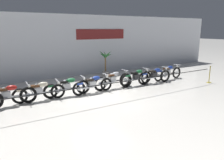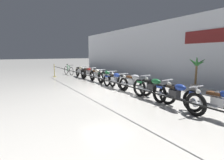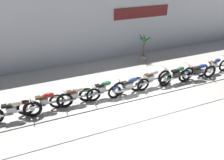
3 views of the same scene
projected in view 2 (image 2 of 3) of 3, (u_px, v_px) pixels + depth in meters
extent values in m
plane|color=silver|center=(107.00, 90.00, 9.35)|extent=(120.00, 120.00, 0.00)
cube|color=silver|center=(174.00, 51.00, 11.63)|extent=(28.00, 0.25, 4.20)
cube|color=maroon|center=(218.00, 35.00, 9.03)|extent=(3.88, 0.04, 0.70)
torus|color=black|center=(83.00, 74.00, 13.46)|extent=(0.80, 0.19, 0.80)
torus|color=black|center=(78.00, 72.00, 14.78)|extent=(0.80, 0.19, 0.80)
cylinder|color=silver|center=(83.00, 74.00, 13.46)|extent=(0.19, 0.09, 0.18)
cylinder|color=silver|center=(78.00, 72.00, 14.78)|extent=(0.19, 0.09, 0.18)
cylinder|color=silver|center=(83.00, 70.00, 13.34)|extent=(0.31, 0.08, 0.59)
cube|color=silver|center=(80.00, 71.00, 14.14)|extent=(0.37, 0.24, 0.26)
cylinder|color=silver|center=(80.00, 68.00, 14.08)|extent=(0.19, 0.12, 0.24)
cylinder|color=silver|center=(80.00, 68.00, 14.15)|extent=(0.19, 0.12, 0.24)
cylinder|color=silver|center=(77.00, 72.00, 14.36)|extent=(0.70, 0.12, 0.07)
cube|color=#ADAFB5|center=(80.00, 72.00, 14.12)|extent=(1.20, 0.14, 0.06)
ellipsoid|color=beige|center=(81.00, 68.00, 13.90)|extent=(0.47, 0.25, 0.22)
cube|color=black|center=(79.00, 68.00, 14.22)|extent=(0.41, 0.23, 0.09)
cube|color=beige|center=(78.00, 69.00, 14.70)|extent=(0.33, 0.18, 0.08)
cylinder|color=silver|center=(83.00, 66.00, 13.40)|extent=(0.08, 0.62, 0.04)
sphere|color=silver|center=(83.00, 68.00, 13.35)|extent=(0.14, 0.14, 0.14)
torus|color=black|center=(92.00, 76.00, 12.36)|extent=(0.76, 0.17, 0.76)
torus|color=black|center=(85.00, 73.00, 13.82)|extent=(0.76, 0.17, 0.76)
cylinder|color=silver|center=(92.00, 76.00, 12.36)|extent=(0.18, 0.09, 0.18)
cylinder|color=silver|center=(85.00, 73.00, 13.82)|extent=(0.18, 0.09, 0.18)
cylinder|color=silver|center=(93.00, 72.00, 12.24)|extent=(0.31, 0.07, 0.59)
cube|color=silver|center=(88.00, 72.00, 13.11)|extent=(0.37, 0.24, 0.26)
cylinder|color=silver|center=(88.00, 70.00, 13.04)|extent=(0.18, 0.12, 0.24)
cylinder|color=silver|center=(88.00, 70.00, 13.11)|extent=(0.18, 0.12, 0.24)
cylinder|color=silver|center=(85.00, 74.00, 13.33)|extent=(0.70, 0.11, 0.07)
cube|color=#ADAFB5|center=(88.00, 74.00, 13.09)|extent=(1.33, 0.13, 0.06)
ellipsoid|color=#B21E19|center=(89.00, 69.00, 12.87)|extent=(0.47, 0.24, 0.22)
cube|color=#4C2D19|center=(87.00, 69.00, 13.19)|extent=(0.41, 0.22, 0.09)
cube|color=#B21E19|center=(85.00, 70.00, 13.73)|extent=(0.33, 0.18, 0.08)
cylinder|color=silver|center=(92.00, 68.00, 12.30)|extent=(0.07, 0.62, 0.04)
sphere|color=silver|center=(93.00, 70.00, 12.25)|extent=(0.14, 0.14, 0.14)
torus|color=black|center=(101.00, 78.00, 11.23)|extent=(0.71, 0.15, 0.70)
torus|color=black|center=(92.00, 75.00, 12.71)|extent=(0.71, 0.15, 0.70)
cylinder|color=silver|center=(101.00, 78.00, 11.23)|extent=(0.17, 0.09, 0.17)
cylinder|color=silver|center=(92.00, 75.00, 12.71)|extent=(0.17, 0.09, 0.17)
cylinder|color=silver|center=(102.00, 74.00, 11.11)|extent=(0.31, 0.07, 0.59)
cube|color=silver|center=(96.00, 74.00, 11.99)|extent=(0.37, 0.24, 0.26)
cylinder|color=silver|center=(96.00, 72.00, 11.92)|extent=(0.19, 0.12, 0.24)
cylinder|color=silver|center=(96.00, 71.00, 11.99)|extent=(0.19, 0.12, 0.24)
cylinder|color=silver|center=(92.00, 76.00, 12.21)|extent=(0.70, 0.11, 0.07)
cube|color=#ADAFB5|center=(96.00, 76.00, 11.97)|extent=(1.34, 0.14, 0.06)
ellipsoid|color=beige|center=(97.00, 71.00, 11.75)|extent=(0.47, 0.25, 0.22)
cube|color=#4C2D19|center=(95.00, 71.00, 12.07)|extent=(0.41, 0.22, 0.09)
cube|color=beige|center=(92.00, 72.00, 12.62)|extent=(0.33, 0.18, 0.08)
cylinder|color=silver|center=(101.00, 70.00, 11.17)|extent=(0.07, 0.62, 0.04)
sphere|color=silver|center=(101.00, 72.00, 11.12)|extent=(0.14, 0.14, 0.14)
torus|color=black|center=(112.00, 81.00, 10.12)|extent=(0.73, 0.15, 0.72)
torus|color=black|center=(100.00, 77.00, 11.55)|extent=(0.73, 0.15, 0.72)
cylinder|color=silver|center=(112.00, 81.00, 10.12)|extent=(0.17, 0.09, 0.17)
cylinder|color=silver|center=(100.00, 77.00, 11.55)|extent=(0.17, 0.09, 0.17)
cylinder|color=silver|center=(113.00, 76.00, 10.00)|extent=(0.31, 0.07, 0.59)
cube|color=silver|center=(106.00, 76.00, 10.86)|extent=(0.37, 0.23, 0.26)
cylinder|color=silver|center=(106.00, 73.00, 10.79)|extent=(0.18, 0.12, 0.24)
cylinder|color=silver|center=(105.00, 73.00, 10.86)|extent=(0.18, 0.12, 0.24)
cylinder|color=silver|center=(102.00, 78.00, 11.07)|extent=(0.70, 0.10, 0.07)
cube|color=#47474C|center=(106.00, 79.00, 10.83)|extent=(1.32, 0.11, 0.06)
ellipsoid|color=#1E6B38|center=(107.00, 73.00, 10.62)|extent=(0.47, 0.24, 0.22)
cube|color=black|center=(105.00, 73.00, 10.94)|extent=(0.41, 0.22, 0.09)
cube|color=#1E6B38|center=(101.00, 74.00, 11.47)|extent=(0.33, 0.17, 0.08)
cylinder|color=silver|center=(112.00, 71.00, 10.06)|extent=(0.06, 0.62, 0.04)
sphere|color=silver|center=(113.00, 74.00, 10.01)|extent=(0.14, 0.14, 0.14)
torus|color=black|center=(124.00, 84.00, 8.98)|extent=(0.71, 0.15, 0.70)
torus|color=black|center=(107.00, 80.00, 10.30)|extent=(0.71, 0.15, 0.70)
cylinder|color=silver|center=(124.00, 84.00, 8.98)|extent=(0.17, 0.09, 0.17)
cylinder|color=silver|center=(107.00, 80.00, 10.30)|extent=(0.17, 0.09, 0.17)
cylinder|color=silver|center=(125.00, 79.00, 8.87)|extent=(0.31, 0.07, 0.59)
cube|color=silver|center=(114.00, 79.00, 9.66)|extent=(0.37, 0.24, 0.26)
cylinder|color=silver|center=(115.00, 76.00, 9.59)|extent=(0.19, 0.12, 0.24)
cylinder|color=silver|center=(114.00, 76.00, 9.66)|extent=(0.19, 0.12, 0.24)
cylinder|color=silver|center=(109.00, 81.00, 9.84)|extent=(0.70, 0.11, 0.07)
cube|color=#ADAFB5|center=(115.00, 82.00, 9.64)|extent=(1.29, 0.14, 0.06)
ellipsoid|color=navy|center=(117.00, 75.00, 9.43)|extent=(0.47, 0.25, 0.22)
cube|color=black|center=(113.00, 75.00, 9.73)|extent=(0.41, 0.22, 0.09)
cube|color=navy|center=(107.00, 76.00, 10.22)|extent=(0.33, 0.18, 0.08)
cylinder|color=silver|center=(124.00, 74.00, 8.92)|extent=(0.07, 0.62, 0.04)
sphere|color=silver|center=(125.00, 77.00, 8.87)|extent=(0.14, 0.14, 0.14)
torus|color=black|center=(145.00, 88.00, 7.91)|extent=(0.80, 0.19, 0.79)
torus|color=black|center=(122.00, 83.00, 9.28)|extent=(0.80, 0.19, 0.79)
cylinder|color=silver|center=(145.00, 88.00, 7.91)|extent=(0.19, 0.10, 0.19)
cylinder|color=silver|center=(122.00, 83.00, 9.28)|extent=(0.19, 0.10, 0.19)
cylinder|color=silver|center=(147.00, 82.00, 7.80)|extent=(0.31, 0.08, 0.59)
cube|color=silver|center=(132.00, 82.00, 8.61)|extent=(0.38, 0.25, 0.26)
cylinder|color=silver|center=(133.00, 78.00, 8.55)|extent=(0.19, 0.12, 0.24)
cylinder|color=silver|center=(132.00, 78.00, 8.62)|extent=(0.19, 0.12, 0.24)
cylinder|color=silver|center=(126.00, 84.00, 8.80)|extent=(0.70, 0.13, 0.07)
cube|color=#47474C|center=(133.00, 85.00, 8.59)|extent=(1.36, 0.17, 0.06)
ellipsoid|color=#B7BABF|center=(135.00, 77.00, 8.39)|extent=(0.48, 0.26, 0.22)
cube|color=#4C2D19|center=(130.00, 77.00, 8.68)|extent=(0.42, 0.23, 0.09)
cube|color=#B7BABF|center=(123.00, 77.00, 9.20)|extent=(0.33, 0.19, 0.08)
cylinder|color=silver|center=(145.00, 76.00, 7.85)|extent=(0.09, 0.62, 0.04)
sphere|color=silver|center=(147.00, 79.00, 7.81)|extent=(0.14, 0.14, 0.14)
torus|color=black|center=(167.00, 94.00, 6.63)|extent=(0.79, 0.17, 0.78)
torus|color=black|center=(139.00, 88.00, 7.86)|extent=(0.79, 0.17, 0.78)
cylinder|color=silver|center=(167.00, 94.00, 6.63)|extent=(0.19, 0.09, 0.19)
cylinder|color=silver|center=(139.00, 88.00, 7.86)|extent=(0.19, 0.09, 0.19)
cylinder|color=silver|center=(170.00, 87.00, 6.51)|extent=(0.31, 0.08, 0.59)
cube|color=#2D2D30|center=(151.00, 87.00, 7.26)|extent=(0.37, 0.24, 0.26)
cylinder|color=#2D2D30|center=(152.00, 82.00, 7.19)|extent=(0.19, 0.12, 0.24)
cylinder|color=#2D2D30|center=(151.00, 82.00, 7.26)|extent=(0.19, 0.12, 0.24)
cylinder|color=silver|center=(144.00, 89.00, 7.44)|extent=(0.70, 0.12, 0.07)
cube|color=#47474C|center=(152.00, 90.00, 7.24)|extent=(1.21, 0.14, 0.06)
ellipsoid|color=#1E6B38|center=(156.00, 81.00, 7.03)|extent=(0.47, 0.25, 0.22)
cube|color=black|center=(149.00, 81.00, 7.33)|extent=(0.41, 0.23, 0.09)
cube|color=#1E6B38|center=(140.00, 82.00, 7.77)|extent=(0.33, 0.18, 0.08)
cylinder|color=silver|center=(168.00, 80.00, 6.56)|extent=(0.08, 0.62, 0.04)
sphere|color=silver|center=(169.00, 84.00, 6.52)|extent=(0.14, 0.14, 0.14)
torus|color=black|center=(196.00, 104.00, 5.38)|extent=(0.76, 0.18, 0.75)
torus|color=black|center=(159.00, 94.00, 6.81)|extent=(0.76, 0.18, 0.75)
cylinder|color=silver|center=(196.00, 104.00, 5.38)|extent=(0.18, 0.09, 0.18)
cylinder|color=silver|center=(159.00, 94.00, 6.81)|extent=(0.18, 0.09, 0.18)
cylinder|color=silver|center=(199.00, 96.00, 5.26)|extent=(0.31, 0.08, 0.59)
cube|color=#2D2D30|center=(174.00, 94.00, 6.12)|extent=(0.38, 0.25, 0.26)
cylinder|color=#2D2D30|center=(176.00, 88.00, 6.05)|extent=(0.19, 0.12, 0.24)
cylinder|color=#2D2D30|center=(174.00, 88.00, 6.12)|extent=(0.19, 0.12, 0.24)
cylinder|color=silver|center=(165.00, 96.00, 6.34)|extent=(0.70, 0.12, 0.07)
cube|color=black|center=(175.00, 98.00, 6.09)|extent=(1.30, 0.16, 0.06)
ellipsoid|color=navy|center=(180.00, 87.00, 5.87)|extent=(0.48, 0.25, 0.22)
cube|color=black|center=(172.00, 87.00, 6.20)|extent=(0.41, 0.23, 0.09)
cube|color=navy|center=(161.00, 87.00, 6.73)|extent=(0.33, 0.18, 0.08)
cylinder|color=silver|center=(196.00, 87.00, 5.31)|extent=(0.08, 0.62, 0.04)
sphere|color=silver|center=(198.00, 92.00, 5.26)|extent=(0.14, 0.14, 0.14)
torus|color=black|center=(193.00, 101.00, 5.75)|extent=(0.76, 0.14, 0.75)
cylinder|color=silver|center=(193.00, 101.00, 5.75)|extent=(0.18, 0.09, 0.18)
cube|color=silver|center=(218.00, 102.00, 5.08)|extent=(0.37, 0.24, 0.26)
cylinder|color=silver|center=(221.00, 95.00, 5.01)|extent=(0.18, 0.12, 0.24)
cylinder|color=silver|center=(218.00, 95.00, 5.08)|extent=(0.18, 0.12, 0.24)
cylinder|color=silver|center=(205.00, 105.00, 5.27)|extent=(0.70, 0.10, 0.07)
cube|color=black|center=(220.00, 107.00, 5.06)|extent=(1.34, 0.12, 0.06)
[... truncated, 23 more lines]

